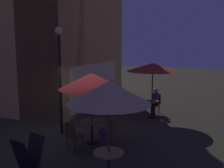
# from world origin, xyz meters

# --- Properties ---
(ground_plane) EXTENTS (60.00, 60.00, 0.00)m
(ground_plane) POSITION_xyz_m (0.00, 0.00, 0.00)
(ground_plane) COLOR #2F2C20
(cafe_building) EXTENTS (7.41, 8.53, 8.64)m
(cafe_building) POSITION_xyz_m (3.46, 4.26, 4.31)
(cafe_building) COLOR tan
(cafe_building) RESTS_ON ground
(street_lamp_near_corner) EXTENTS (0.29, 0.29, 3.89)m
(street_lamp_near_corner) POSITION_xyz_m (0.35, 1.01, 2.59)
(street_lamp_near_corner) COLOR black
(street_lamp_near_corner) RESTS_ON ground
(menu_sandwich_board) EXTENTS (0.77, 0.68, 0.97)m
(menu_sandwich_board) POSITION_xyz_m (-2.60, 0.12, 0.50)
(menu_sandwich_board) COLOR black
(menu_sandwich_board) RESTS_ON ground
(cafe_table_0) EXTENTS (0.63, 0.63, 0.76)m
(cafe_table_0) POSITION_xyz_m (3.65, -1.63, 0.51)
(cafe_table_0) COLOR black
(cafe_table_0) RESTS_ON ground
(cafe_table_1) EXTENTS (0.76, 0.76, 0.76)m
(cafe_table_1) POSITION_xyz_m (-0.09, -0.45, 0.57)
(cafe_table_1) COLOR black
(cafe_table_1) RESTS_ON ground
(cafe_table_2) EXTENTS (0.74, 0.74, 0.72)m
(cafe_table_2) POSITION_xyz_m (-2.13, -1.88, 0.53)
(cafe_table_2) COLOR black
(cafe_table_2) RESTS_ON ground
(patio_umbrella_0) EXTENTS (2.29, 2.29, 2.47)m
(patio_umbrella_0) POSITION_xyz_m (3.65, -1.63, 2.27)
(patio_umbrella_0) COLOR black
(patio_umbrella_0) RESTS_ON ground
(patio_umbrella_1) EXTENTS (2.13, 2.13, 2.37)m
(patio_umbrella_1) POSITION_xyz_m (-0.09, -0.45, 2.10)
(patio_umbrella_1) COLOR black
(patio_umbrella_1) RESTS_ON ground
(patio_umbrella_2) EXTENTS (1.99, 1.99, 2.43)m
(patio_umbrella_2) POSITION_xyz_m (-2.13, -1.88, 2.17)
(patio_umbrella_2) COLOR black
(patio_umbrella_2) RESTS_ON ground
(cafe_chair_0) EXTENTS (0.42, 0.42, 0.93)m
(cafe_chair_0) POSITION_xyz_m (4.46, -1.64, 0.56)
(cafe_chair_0) COLOR brown
(cafe_chair_0) RESTS_ON ground
(cafe_chair_1) EXTENTS (0.53, 0.53, 0.92)m
(cafe_chair_1) POSITION_xyz_m (-0.93, -0.19, 0.56)
(cafe_chair_1) COLOR #4C301E
(cafe_chair_1) RESTS_ON ground
(cafe_chair_2) EXTENTS (0.48, 0.48, 0.97)m
(cafe_chair_2) POSITION_xyz_m (-0.19, -1.23, 0.59)
(cafe_chair_2) COLOR brown
(cafe_chair_2) RESTS_ON ground
(patron_seated_0) EXTENTS (0.52, 0.31, 1.24)m
(patron_seated_0) POSITION_xyz_m (4.32, -1.64, 0.70)
(patron_seated_0) COLOR #441214
(patron_seated_0) RESTS_ON ground
(patron_seated_1) EXTENTS (0.37, 0.53, 1.19)m
(patron_seated_1) POSITION_xyz_m (-0.17, -1.08, 0.68)
(patron_seated_1) COLOR #61336D
(patron_seated_1) RESTS_ON ground
(patron_standing_2) EXTENTS (0.31, 0.31, 1.70)m
(patron_standing_2) POSITION_xyz_m (3.18, 0.93, 0.86)
(patron_standing_2) COLOR #613968
(patron_standing_2) RESTS_ON ground
(patron_standing_3) EXTENTS (0.36, 0.36, 1.66)m
(patron_standing_3) POSITION_xyz_m (3.19, 0.16, 0.83)
(patron_standing_3) COLOR black
(patron_standing_3) RESTS_ON ground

